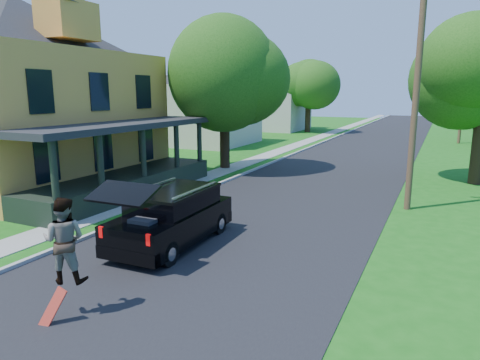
% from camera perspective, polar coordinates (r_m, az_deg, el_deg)
% --- Properties ---
extents(ground, '(140.00, 140.00, 0.00)m').
position_cam_1_polar(ground, '(10.89, -7.56, -12.20)').
color(ground, '#165A12').
rests_on(ground, ground).
extents(street, '(8.00, 120.00, 0.02)m').
position_cam_1_polar(street, '(29.18, 14.26, 2.62)').
color(street, black).
rests_on(street, ground).
extents(curb, '(0.15, 120.00, 0.12)m').
position_cam_1_polar(curb, '(30.20, 6.71, 3.19)').
color(curb, '#9B9B96').
rests_on(curb, ground).
extents(sidewalk, '(1.30, 120.00, 0.03)m').
position_cam_1_polar(sidewalk, '(30.73, 3.97, 3.39)').
color(sidewalk, gray).
rests_on(sidewalk, ground).
extents(front_walk, '(6.50, 1.20, 0.03)m').
position_cam_1_polar(front_walk, '(21.19, -20.46, -1.06)').
color(front_walk, gray).
rests_on(front_walk, ground).
extents(main_house, '(15.56, 15.56, 10.10)m').
position_cam_1_polar(main_house, '(23.24, -27.18, 11.70)').
color(main_house, gold).
rests_on(main_house, ground).
extents(neighbor_house_mid, '(12.78, 12.78, 8.30)m').
position_cam_1_polar(neighbor_house_mid, '(37.49, -5.15, 11.27)').
color(neighbor_house_mid, beige).
rests_on(neighbor_house_mid, ground).
extents(neighbor_house_far, '(12.78, 12.78, 8.30)m').
position_cam_1_polar(neighbor_house_far, '(51.92, 4.02, 11.37)').
color(neighbor_house_far, beige).
rests_on(neighbor_house_far, ground).
extents(black_suv, '(1.90, 4.72, 2.18)m').
position_cam_1_polar(black_suv, '(12.59, -9.07, -4.88)').
color(black_suv, black).
rests_on(black_suv, ground).
extents(skateboarder, '(1.02, 0.93, 1.71)m').
position_cam_1_polar(skateboarder, '(9.08, -22.41, -7.42)').
color(skateboarder, black).
rests_on(skateboarder, ground).
extents(skateboard, '(0.47, 0.37, 0.81)m').
position_cam_1_polar(skateboard, '(9.26, -23.71, -15.55)').
color(skateboard, '#B2200F').
rests_on(skateboard, ground).
extents(tree_left_mid, '(6.44, 6.44, 8.90)m').
position_cam_1_polar(tree_left_mid, '(25.03, -2.15, 14.58)').
color(tree_left_mid, black).
rests_on(tree_left_mid, ground).
extents(tree_left_far, '(7.44, 7.24, 9.26)m').
position_cam_1_polar(tree_left_far, '(48.63, 9.14, 13.13)').
color(tree_left_far, black).
rests_on(tree_left_far, ground).
extents(utility_pole_near, '(1.47, 0.26, 8.40)m').
position_cam_1_polar(utility_pole_near, '(17.04, 22.44, 10.59)').
color(utility_pole_near, '#513526').
rests_on(utility_pole_near, ground).
extents(utility_pole_far, '(1.58, 0.27, 8.58)m').
position_cam_1_polar(utility_pole_far, '(41.99, 27.66, 10.38)').
color(utility_pole_far, '#513526').
rests_on(utility_pole_far, ground).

